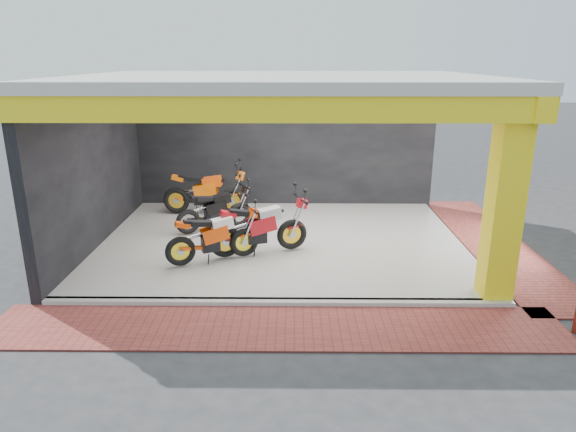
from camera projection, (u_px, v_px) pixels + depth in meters
name	position (u px, v px, depth m)	size (l,w,h in m)	color
ground	(279.00, 280.00, 9.73)	(80.00, 80.00, 0.00)	#2D2D30
showroom_floor	(282.00, 242.00, 11.63)	(8.00, 6.00, 0.10)	silver
showroom_ceiling	(281.00, 80.00, 10.57)	(8.40, 6.40, 0.20)	beige
back_wall	(284.00, 145.00, 14.08)	(8.20, 0.20, 3.50)	black
left_wall	(93.00, 168.00, 11.16)	(0.20, 6.20, 3.50)	black
corner_column	(505.00, 203.00, 8.46)	(0.50, 0.50, 3.50)	yellow
header_beam_front	(277.00, 109.00, 7.80)	(8.40, 0.30, 0.40)	yellow
header_beam_right	(474.00, 95.00, 10.62)	(0.30, 6.40, 0.40)	yellow
floor_kerb	(278.00, 302.00, 8.74)	(8.00, 0.20, 0.10)	silver
paver_front	(276.00, 327.00, 8.01)	(9.00, 1.40, 0.03)	#933830
paver_right	(494.00, 244.00, 11.59)	(1.40, 7.00, 0.03)	#933830
moto_hero	(244.00, 229.00, 10.42)	(2.02, 0.75, 1.23)	#E34409
moto_row_a	(292.00, 220.00, 10.78)	(2.21, 0.82, 1.35)	#AF121A
moto_row_b	(239.00, 203.00, 12.31)	(1.95, 0.72, 1.19)	black
moto_row_c	(232.00, 189.00, 13.24)	(2.27, 0.84, 1.39)	orange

